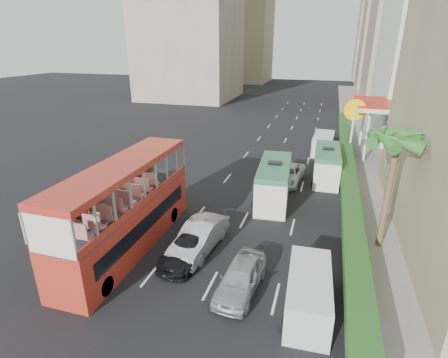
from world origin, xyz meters
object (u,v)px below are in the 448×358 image
at_px(car_silver_lane_a, 199,249).
at_px(panel_van_near, 309,293).
at_px(van_asset, 286,182).
at_px(shell_station, 386,129).
at_px(car_silver_lane_b, 240,290).
at_px(panel_van_far, 323,144).
at_px(double_decker_bus, 126,207).
at_px(car_black, 189,258).
at_px(minibus_far, 326,164).
at_px(minibus_near, 274,182).
at_px(palm_tree, 388,194).

height_order(car_silver_lane_a, panel_van_near, panel_van_near).
height_order(van_asset, shell_station, shell_station).
distance_m(car_silver_lane_a, car_silver_lane_b, 4.12).
bearing_deg(panel_van_far, double_decker_bus, -111.54).
distance_m(van_asset, panel_van_near, 15.20).
relative_size(car_silver_lane_b, car_black, 0.92).
xyz_separation_m(double_decker_bus, shell_station, (16.00, 23.00, 0.22)).
relative_size(car_silver_lane_b, panel_van_far, 0.87).
bearing_deg(shell_station, car_silver_lane_a, -118.46).
bearing_deg(panel_van_near, minibus_far, 86.29).
bearing_deg(minibus_near, shell_station, 53.21).
bearing_deg(panel_van_far, van_asset, -102.32).
bearing_deg(minibus_near, palm_tree, -38.69).
distance_m(car_black, panel_van_far, 23.24).
bearing_deg(minibus_near, car_black, -114.26).
height_order(car_silver_lane_a, van_asset, car_silver_lane_a).
height_order(car_black, minibus_far, minibus_far).
xyz_separation_m(car_silver_lane_b, minibus_far, (3.46, 16.21, 1.33)).
bearing_deg(panel_van_far, minibus_far, -83.60).
bearing_deg(minibus_near, double_decker_bus, -132.98).
height_order(van_asset, panel_van_near, panel_van_near).
bearing_deg(shell_station, panel_van_near, -102.82).
relative_size(car_black, van_asset, 0.91).
xyz_separation_m(panel_van_far, palm_tree, (3.76, -18.23, 2.40)).
xyz_separation_m(car_silver_lane_b, palm_tree, (6.71, 5.88, 3.38)).
relative_size(van_asset, panel_van_near, 1.13).
relative_size(minibus_near, shell_station, 0.81).
distance_m(panel_van_near, panel_van_far, 24.56).
xyz_separation_m(car_silver_lane_a, minibus_far, (6.56, 13.50, 1.33)).
bearing_deg(minibus_far, shell_station, 55.95).
relative_size(double_decker_bus, panel_van_near, 2.43).
height_order(palm_tree, shell_station, palm_tree).
distance_m(car_silver_lane_b, minibus_far, 16.63).
bearing_deg(minibus_far, palm_tree, -74.35).
xyz_separation_m(car_silver_lane_a, shell_station, (12.02, 22.17, 2.75)).
distance_m(double_decker_bus, panel_van_far, 24.44).
height_order(minibus_far, shell_station, shell_station).
relative_size(car_silver_lane_b, van_asset, 0.83).
xyz_separation_m(car_black, panel_van_near, (6.49, -2.22, 0.90)).
bearing_deg(car_silver_lane_a, minibus_far, 70.26).
xyz_separation_m(palm_tree, shell_station, (2.20, 19.00, -0.63)).
xyz_separation_m(car_silver_lane_a, car_silver_lane_b, (3.10, -2.71, 0.00)).
bearing_deg(shell_station, panel_van_far, -172.61).
relative_size(car_silver_lane_b, minibus_near, 0.66).
relative_size(car_black, panel_van_far, 0.94).
height_order(car_black, minibus_near, minibus_near).
bearing_deg(car_silver_lane_a, minibus_near, 75.65).
xyz_separation_m(double_decker_bus, palm_tree, (13.80, 4.00, 0.85)).
bearing_deg(minibus_near, car_silver_lane_a, -114.93).
relative_size(car_silver_lane_a, car_black, 1.06).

